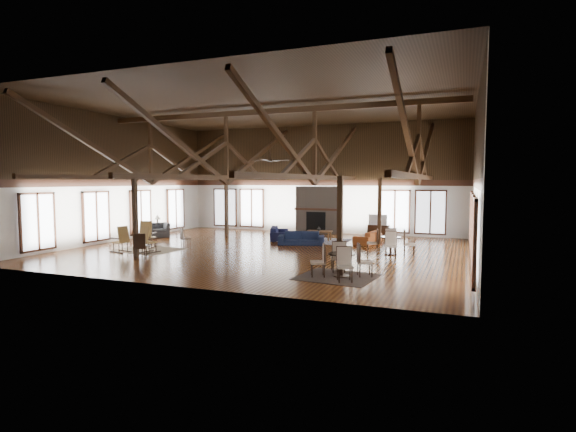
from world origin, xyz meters
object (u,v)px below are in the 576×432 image
at_px(cafe_table_far, 391,242).
at_px(tv_console, 379,230).
at_px(armchair, 158,230).
at_px(coffee_table, 319,232).
at_px(sofa_orange, 368,237).
at_px(cafe_table_near, 341,260).
at_px(sofa_navy_left, 279,233).
at_px(sofa_navy_front, 301,238).

distance_m(cafe_table_far, tv_console, 6.33).
bearing_deg(armchair, coffee_table, -36.90).
height_order(sofa_orange, cafe_table_far, cafe_table_far).
height_order(armchair, cafe_table_far, cafe_table_far).
bearing_deg(tv_console, cafe_table_near, -85.64).
bearing_deg(cafe_table_near, sofa_orange, 95.67).
bearing_deg(sofa_orange, coffee_table, -86.32).
bearing_deg(armchair, cafe_table_far, -55.41).
bearing_deg(sofa_navy_left, sofa_navy_front, -150.99).
bearing_deg(sofa_navy_front, tv_console, 46.04).
xyz_separation_m(cafe_table_near, tv_console, (-0.83, 10.84, -0.21)).
relative_size(sofa_navy_front, armchair, 1.86).
bearing_deg(coffee_table, sofa_navy_left, -178.12).
relative_size(sofa_navy_left, armchair, 1.88).
bearing_deg(cafe_table_near, sofa_navy_front, 119.94).
height_order(coffee_table, cafe_table_near, cafe_table_near).
bearing_deg(tv_console, armchair, -155.16).
xyz_separation_m(coffee_table, tv_console, (2.34, 3.04, -0.13)).
relative_size(sofa_navy_left, cafe_table_near, 1.09).
height_order(sofa_navy_left, cafe_table_far, cafe_table_far).
height_order(armchair, tv_console, armchair).
xyz_separation_m(armchair, tv_console, (10.55, 4.88, -0.08)).
relative_size(sofa_navy_front, cafe_table_far, 1.08).
xyz_separation_m(armchair, cafe_table_far, (12.12, -1.24, 0.13)).
xyz_separation_m(sofa_navy_front, sofa_navy_left, (-1.71, 1.49, 0.00)).
relative_size(sofa_navy_front, sofa_navy_left, 0.99).
distance_m(sofa_navy_left, coffee_table, 2.02).
xyz_separation_m(sofa_orange, cafe_table_far, (1.51, -2.91, 0.20)).
height_order(sofa_orange, coffee_table, sofa_orange).
distance_m(coffee_table, cafe_table_near, 8.42).
bearing_deg(tv_console, sofa_navy_front, -118.54).
bearing_deg(cafe_table_near, coffee_table, 112.10).
distance_m(armchair, tv_console, 11.62).
bearing_deg(cafe_table_far, tv_console, 104.42).
xyz_separation_m(sofa_navy_front, sofa_orange, (2.70, 1.63, -0.02)).
bearing_deg(tv_console, sofa_orange, -88.79).
xyz_separation_m(sofa_navy_front, coffee_table, (0.29, 1.80, 0.11)).
bearing_deg(sofa_navy_front, cafe_table_near, -75.48).
relative_size(cafe_table_far, tv_console, 1.69).
xyz_separation_m(sofa_navy_left, sofa_orange, (4.41, 0.14, -0.02)).
xyz_separation_m(sofa_orange, coffee_table, (-2.41, 0.17, 0.13)).
distance_m(armchair, cafe_table_near, 12.84).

